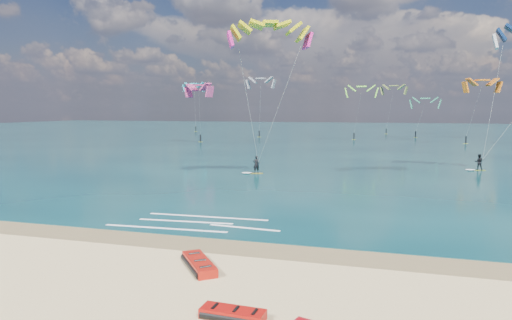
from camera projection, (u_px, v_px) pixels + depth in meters
The scene contains 9 objects.
ground at pixel (300, 160), 57.66m from camera, with size 320.00×320.00×0.00m, color tan.
wet_sand_strip at pixel (162, 241), 22.31m from camera, with size 320.00×2.40×0.01m, color brown.
sea at pixel (345, 134), 118.79m from camera, with size 320.00×200.00×0.04m, color #092E34.
packed_kite_left at pixel (233, 319), 14.02m from camera, with size 2.19×0.99×0.36m, color #B00E09, non-canonical shape.
packed_kite_mid at pixel (199, 268), 18.46m from camera, with size 2.93×1.15×0.42m, color #B7170C, non-canonical shape.
kitesurfer_main at pixel (263, 93), 41.52m from camera, with size 8.86×7.72×15.02m.
kitesurfer_far at pixel (510, 88), 44.57m from camera, with size 10.61×4.78×15.90m.
shoreline_foam at pixel (196, 223), 25.64m from camera, with size 9.58×3.66×0.01m.
distant_kites at pixel (317, 112), 99.63m from camera, with size 72.92×43.27×13.36m.
Camera 1 is at (10.41, -16.63, 6.41)m, focal length 32.00 mm.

